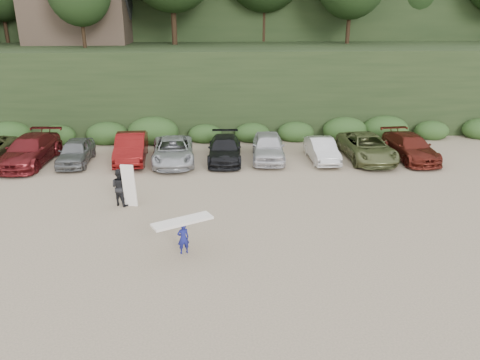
{
  "coord_description": "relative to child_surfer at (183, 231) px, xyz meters",
  "views": [
    {
      "loc": [
        -1.08,
        -17.2,
        8.77
      ],
      "look_at": [
        0.0,
        3.0,
        1.3
      ],
      "focal_mm": 35.0,
      "sensor_mm": 36.0,
      "label": 1
    }
  ],
  "objects": [
    {
      "name": "parked_cars",
      "position": [
        -2.24,
        11.29,
        -0.17
      ],
      "size": [
        34.06,
        5.99,
        1.64
      ],
      "color": "#AEAEB3",
      "rests_on": "ground"
    },
    {
      "name": "ground",
      "position": [
        2.37,
        1.38,
        -0.94
      ],
      "size": [
        120.0,
        120.0,
        0.0
      ],
      "primitive_type": "plane",
      "color": "tan",
      "rests_on": "ground"
    },
    {
      "name": "child_surfer",
      "position": [
        0.0,
        0.0,
        0.0
      ],
      "size": [
        2.33,
        1.63,
        1.38
      ],
      "color": "navy",
      "rests_on": "ground"
    },
    {
      "name": "adult_surfer",
      "position": [
        -3.18,
        4.8,
        -0.03
      ],
      "size": [
        1.35,
        1.02,
        2.11
      ],
      "color": "black",
      "rests_on": "ground"
    }
  ]
}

